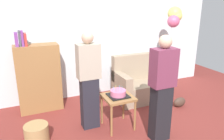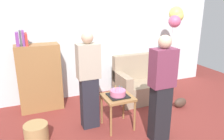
# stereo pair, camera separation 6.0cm
# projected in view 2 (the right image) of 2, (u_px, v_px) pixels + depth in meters

# --- Properties ---
(ground_plane) EXTENTS (8.00, 8.00, 0.00)m
(ground_plane) POSITION_uv_depth(u_px,v_px,m) (138.00, 139.00, 3.47)
(ground_plane) COLOR maroon
(wall_back) EXTENTS (6.00, 0.10, 2.70)m
(wall_back) POSITION_uv_depth(u_px,v_px,m) (94.00, 35.00, 4.87)
(wall_back) COLOR silver
(wall_back) RESTS_ON ground_plane
(couch) EXTENTS (1.10, 0.70, 0.96)m
(couch) POSITION_uv_depth(u_px,v_px,m) (141.00, 84.00, 4.83)
(couch) COLOR gray
(couch) RESTS_ON ground_plane
(bookshelf) EXTENTS (0.80, 0.36, 1.57)m
(bookshelf) POSITION_uv_depth(u_px,v_px,m) (39.00, 77.00, 4.27)
(bookshelf) COLOR olive
(bookshelf) RESTS_ON ground_plane
(side_table) EXTENTS (0.48, 0.48, 0.57)m
(side_table) POSITION_uv_depth(u_px,v_px,m) (118.00, 101.00, 3.67)
(side_table) COLOR olive
(side_table) RESTS_ON ground_plane
(birthday_cake) EXTENTS (0.32, 0.32, 0.17)m
(birthday_cake) POSITION_uv_depth(u_px,v_px,m) (118.00, 93.00, 3.63)
(birthday_cake) COLOR black
(birthday_cake) RESTS_ON side_table
(person_blowing_candles) EXTENTS (0.36, 0.22, 1.63)m
(person_blowing_candles) POSITION_uv_depth(u_px,v_px,m) (89.00, 81.00, 3.59)
(person_blowing_candles) COLOR #23232D
(person_blowing_candles) RESTS_ON ground_plane
(person_holding_cake) EXTENTS (0.36, 0.22, 1.63)m
(person_holding_cake) POSITION_uv_depth(u_px,v_px,m) (162.00, 89.00, 3.24)
(person_holding_cake) COLOR black
(person_holding_cake) RESTS_ON ground_plane
(wicker_basket) EXTENTS (0.36, 0.36, 0.30)m
(wicker_basket) POSITION_uv_depth(u_px,v_px,m) (36.00, 133.00, 3.36)
(wicker_basket) COLOR #A88451
(wicker_basket) RESTS_ON ground_plane
(handbag) EXTENTS (0.28, 0.14, 0.20)m
(handbag) POSITION_uv_depth(u_px,v_px,m) (180.00, 103.00, 4.49)
(handbag) COLOR #473328
(handbag) RESTS_ON ground_plane
(balloon_bunch) EXTENTS (0.39, 0.39, 1.96)m
(balloon_bunch) POSITION_uv_depth(u_px,v_px,m) (176.00, 16.00, 4.71)
(balloon_bunch) COLOR silver
(balloon_bunch) RESTS_ON ground_plane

